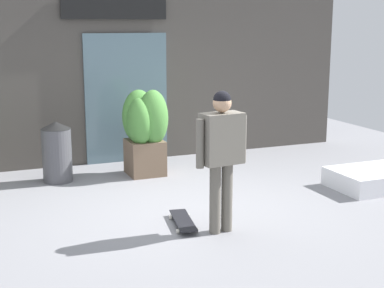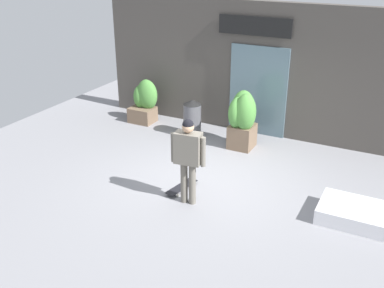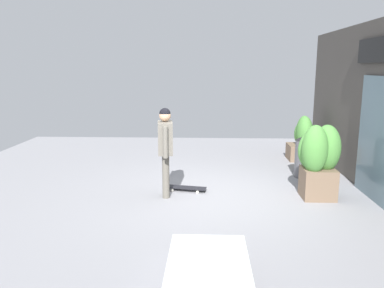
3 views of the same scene
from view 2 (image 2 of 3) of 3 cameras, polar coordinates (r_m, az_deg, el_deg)
name	(u,v)px [view 2 (image 2 of 3)]	position (r m, az deg, el deg)	size (l,w,h in m)	color
ground_plane	(205,182)	(9.20, 1.70, -4.76)	(12.00, 12.00, 0.00)	gray
building_facade	(260,70)	(11.27, 8.60, 9.21)	(8.42, 0.31, 3.22)	#4C4742
skateboarder	(188,153)	(8.04, -0.50, -1.14)	(0.65, 0.31, 1.65)	#666056
skateboard	(182,187)	(8.89, -1.32, -5.41)	(0.35, 0.81, 0.08)	black
planter_box_left	(242,117)	(10.49, 6.34, 3.41)	(0.66, 0.74, 1.37)	brown
planter_box_right	(145,100)	(12.15, -5.94, 5.56)	(0.72, 0.57, 1.16)	brown
trash_bin	(192,118)	(11.21, 0.02, 3.31)	(0.45, 0.45, 0.93)	#4C4C51
snow_ledge	(366,216)	(8.40, 21.06, -8.47)	(1.58, 0.90, 0.27)	white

